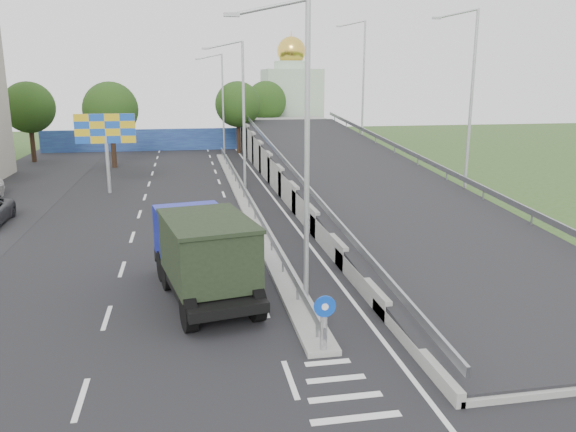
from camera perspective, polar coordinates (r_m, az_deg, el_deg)
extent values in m
plane|color=#2D4C1E|center=(14.92, 5.74, -17.76)|extent=(160.00, 160.00, 0.00)
cube|color=black|center=(33.12, -8.93, -0.02)|extent=(26.00, 90.00, 0.04)
cube|color=gray|center=(37.17, -4.50, 1.77)|extent=(1.00, 44.00, 0.20)
cube|color=gray|center=(39.93, 13.36, 5.55)|extent=(0.10, 50.00, 0.32)
cube|color=gray|center=(37.16, -0.25, 5.34)|extent=(0.10, 50.00, 0.32)
cube|color=gray|center=(37.05, -4.52, 2.76)|extent=(0.08, 44.00, 0.32)
cylinder|color=gray|center=(37.09, -4.51, 2.38)|extent=(0.09, 0.09, 0.60)
cylinder|color=black|center=(16.41, 3.65, -11.46)|extent=(0.20, 0.20, 1.20)
cylinder|color=#0C3FBF|center=(16.03, 3.76, -9.16)|extent=(0.64, 0.05, 0.64)
cylinder|color=white|center=(16.00, 3.79, -9.20)|extent=(0.20, 0.03, 0.20)
cylinder|color=#B2B5B7|center=(18.79, 1.94, 5.84)|extent=(0.18, 0.18, 10.00)
cylinder|color=#B2B5B7|center=(18.53, -1.81, 20.46)|extent=(2.57, 0.12, 0.66)
cube|color=#B2B5B7|center=(18.36, -5.74, 19.68)|extent=(0.50, 0.18, 0.12)
cylinder|color=#B2B5B7|center=(38.48, -4.51, 9.85)|extent=(0.18, 0.18, 10.00)
cylinder|color=#B2B5B7|center=(38.35, -6.51, 16.90)|extent=(2.57, 0.12, 0.66)
cube|color=#B2B5B7|center=(38.27, -8.37, 16.47)|extent=(0.50, 0.18, 0.12)
cylinder|color=#B2B5B7|center=(58.38, -6.61, 11.11)|extent=(0.18, 0.18, 10.00)
cylinder|color=#B2B5B7|center=(58.29, -7.97, 15.74)|extent=(2.57, 0.12, 0.66)
cube|color=#B2B5B7|center=(58.24, -9.18, 15.46)|extent=(0.50, 0.18, 0.12)
cube|color=navy|center=(64.52, -10.73, 7.65)|extent=(30.00, 0.50, 2.40)
cube|color=#B2CCAD|center=(73.54, 0.33, 11.18)|extent=(7.00, 7.00, 9.00)
cylinder|color=#B2CCAD|center=(73.49, 0.34, 15.08)|extent=(4.40, 4.40, 1.00)
sphere|color=gold|center=(73.55, 0.34, 16.40)|extent=(3.60, 3.60, 3.60)
cone|color=gold|center=(73.67, 0.34, 17.95)|extent=(0.30, 0.30, 1.20)
cylinder|color=#B2B5B7|center=(40.95, -17.83, 4.96)|extent=(0.24, 0.24, 4.00)
cube|color=gold|center=(40.67, -18.09, 8.44)|extent=(4.00, 0.20, 2.00)
cylinder|color=black|center=(52.88, -17.33, 6.84)|extent=(0.44, 0.44, 4.00)
sphere|color=#1D330E|center=(52.63, -17.58, 10.30)|extent=(4.80, 4.80, 4.80)
cylinder|color=black|center=(60.73, -5.04, 8.22)|extent=(0.44, 0.44, 4.00)
sphere|color=#1D330E|center=(60.51, -5.11, 11.24)|extent=(4.80, 4.80, 4.80)
cylinder|color=black|center=(59.23, -24.53, 6.91)|extent=(0.44, 0.44, 4.00)
sphere|color=#1D330E|center=(59.01, -24.84, 9.99)|extent=(4.80, 4.80, 4.80)
cylinder|color=black|center=(68.13, -2.23, 8.86)|extent=(0.44, 0.44, 4.00)
sphere|color=#1D330E|center=(67.93, -2.25, 11.55)|extent=(4.80, 4.80, 4.80)
cylinder|color=black|center=(22.74, -12.52, -4.97)|extent=(0.62, 1.28, 1.23)
cylinder|color=black|center=(23.14, -7.03, -4.40)|extent=(0.62, 1.28, 1.23)
cylinder|color=black|center=(21.79, -12.10, -5.77)|extent=(0.62, 1.28, 1.23)
cylinder|color=black|center=(22.22, -6.38, -5.16)|extent=(0.62, 1.28, 1.23)
cylinder|color=black|center=(18.19, -10.04, -9.68)|extent=(0.62, 1.28, 1.23)
cylinder|color=black|center=(18.70, -3.24, -8.82)|extent=(0.62, 1.28, 1.23)
cube|color=black|center=(20.68, -8.44, -6.19)|extent=(3.83, 7.29, 0.34)
cube|color=navy|center=(22.81, -10.02, -1.41)|extent=(2.86, 2.24, 1.90)
cube|color=black|center=(23.51, -10.49, 0.29)|extent=(2.10, 0.46, 0.78)
cube|color=black|center=(24.03, -10.36, -3.56)|extent=(2.56, 0.65, 0.56)
cube|color=black|center=(19.67, -8.12, -3.45)|extent=(3.43, 4.68, 2.01)
cube|color=black|center=(19.39, -8.23, -0.45)|extent=(3.56, 4.81, 0.13)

